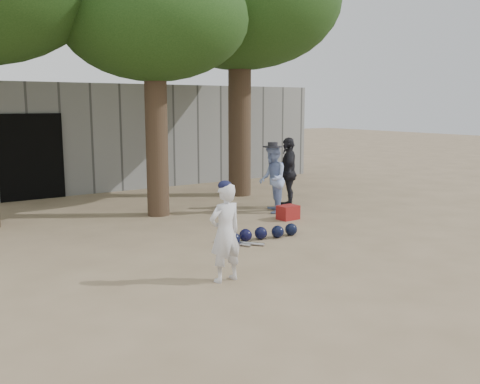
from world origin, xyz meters
TOP-DOWN VIEW (x-y plane):
  - ground at (0.00, 0.00)m, footprint 70.00×70.00m
  - boy_player at (-0.61, -0.41)m, footprint 0.52×0.36m
  - spectator_blue at (2.85, 3.00)m, footprint 0.88×0.93m
  - spectator_dark at (3.53, 3.26)m, footprint 0.92×1.02m
  - red_bag at (2.68, 2.22)m, footprint 0.44×0.34m
  - back_building at (-0.00, 10.33)m, footprint 16.00×5.24m
  - helmet_row at (1.18, 1.13)m, footprint 1.51×0.35m
  - bat_pile at (0.63, 1.10)m, footprint 0.61×0.76m
  - tree_row at (0.74, 5.02)m, footprint 11.40×5.80m

SIDE VIEW (x-z plane):
  - ground at x=0.00m, z-range 0.00..0.00m
  - bat_pile at x=0.63m, z-range 0.00..0.06m
  - helmet_row at x=1.18m, z-range 0.00..0.23m
  - red_bag at x=2.68m, z-range 0.00..0.30m
  - boy_player at x=-0.61m, z-range 0.00..1.38m
  - spectator_blue at x=2.85m, z-range 0.00..1.52m
  - spectator_dark at x=3.53m, z-range 0.00..1.67m
  - back_building at x=0.00m, z-range 0.00..3.00m
  - tree_row at x=0.74m, z-range 1.34..8.03m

